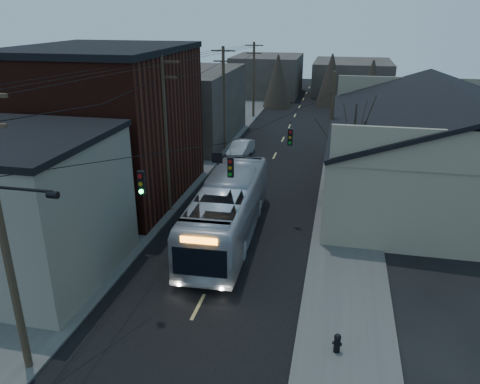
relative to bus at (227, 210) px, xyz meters
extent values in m
cube|color=black|center=(0.32, 14.99, -1.74)|extent=(9.00, 110.00, 0.02)
cube|color=#474744|center=(-6.18, 14.99, -1.69)|extent=(4.00, 110.00, 0.12)
cube|color=#474744|center=(6.82, 14.99, -1.69)|extent=(4.00, 110.00, 0.12)
cube|color=#6E695C|center=(-8.68, -6.01, 1.75)|extent=(8.00, 8.00, 7.00)
cube|color=black|center=(-9.68, 4.99, 3.25)|extent=(10.00, 12.00, 10.00)
cube|color=#36302B|center=(-9.18, 20.99, 1.75)|extent=(9.00, 14.00, 7.00)
cube|color=gray|center=(13.32, 9.99, 0.75)|extent=(16.00, 20.00, 5.00)
cube|color=black|center=(9.32, 9.99, 4.55)|extent=(8.16, 20.60, 2.86)
cube|color=#36302B|center=(-5.68, 49.99, 1.25)|extent=(10.00, 12.00, 6.00)
cube|color=#36302B|center=(7.32, 54.99, 0.75)|extent=(12.00, 14.00, 5.00)
cone|color=black|center=(6.82, 4.99, 1.85)|extent=(0.40, 0.40, 7.20)
cylinder|color=#382B1E|center=(-4.68, -12.01, 3.50)|extent=(0.28, 0.28, 10.50)
cylinder|color=#382B1E|center=(-4.68, 2.99, 3.25)|extent=(0.28, 0.28, 10.00)
cube|color=#382B1E|center=(-4.68, 2.99, 7.85)|extent=(2.20, 0.12, 0.12)
cylinder|color=#382B1E|center=(-4.68, 17.99, 3.00)|extent=(0.28, 0.28, 9.50)
cube|color=#382B1E|center=(-4.68, 17.99, 7.35)|extent=(2.20, 0.12, 0.12)
cylinder|color=#382B1E|center=(-4.68, 32.99, 2.75)|extent=(0.28, 0.28, 9.00)
cube|color=#382B1E|center=(-4.68, 32.99, 6.85)|extent=(2.20, 0.12, 0.12)
cylinder|color=#382B1E|center=(5.32, 9.99, 2.50)|extent=(0.28, 0.28, 8.50)
cube|color=black|center=(-1.68, -7.51, 4.20)|extent=(0.28, 0.20, 1.00)
cube|color=black|center=(0.92, -3.01, 3.60)|extent=(0.28, 0.20, 1.00)
cube|color=black|center=(3.12, 2.99, 3.70)|extent=(0.28, 0.20, 1.00)
imported|color=#B0B4BC|center=(0.00, 0.00, 0.00)|extent=(3.35, 12.65, 3.50)
imported|color=#B7BBC0|center=(-2.68, 16.13, -1.03)|extent=(1.85, 4.50, 1.45)
cylinder|color=black|center=(6.45, -8.82, -1.31)|extent=(0.25, 0.25, 0.63)
sphere|color=black|center=(6.45, -8.82, -0.97)|extent=(0.27, 0.27, 0.27)
cylinder|color=black|center=(6.45, -8.82, -1.26)|extent=(0.38, 0.17, 0.13)
camera|label=1|loc=(5.88, -23.87, 10.63)|focal=35.00mm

